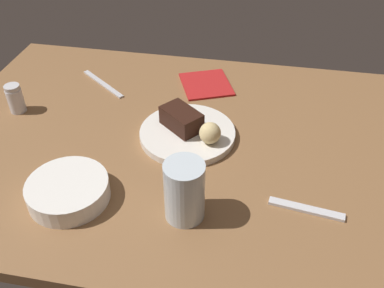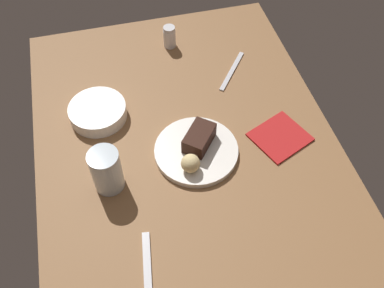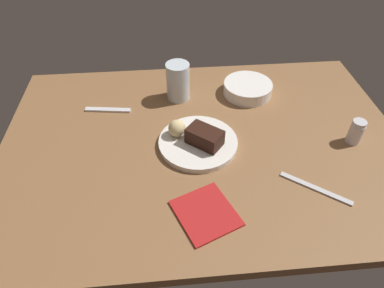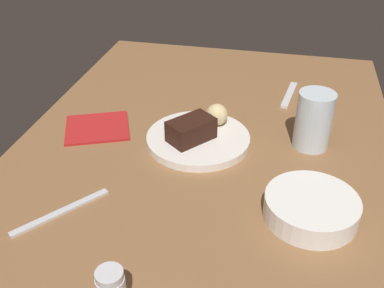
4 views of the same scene
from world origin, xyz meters
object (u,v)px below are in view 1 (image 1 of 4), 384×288
salt_shaker (15,99)px  dessert_spoon (306,209)px  dessert_plate (187,134)px  bread_roll (210,133)px  water_glass (184,191)px  folded_napkin (206,84)px  chocolate_cake_slice (180,119)px  butter_knife (103,84)px  side_bowl (68,191)px

salt_shaker → dessert_spoon: salt_shaker is taller
dessert_plate → bread_roll: 7.52cm
water_glass → folded_napkin: (3.59, -49.05, -6.13)cm
chocolate_cake_slice → folded_napkin: bearing=-96.6°
salt_shaker → butter_knife: size_ratio=0.40×
chocolate_cake_slice → salt_shaker: salt_shaker is taller
side_bowl → dessert_spoon: bearing=-173.5°
dessert_plate → side_bowl: 31.68cm
water_glass → butter_knife: (32.90, -43.94, -6.18)cm
dessert_plate → side_bowl: side_bowl is taller
dessert_spoon → salt_shaker: bearing=-8.4°
salt_shaker → butter_knife: (-17.32, -16.71, -3.53)cm
dessert_plate → chocolate_cake_slice: (2.03, -1.24, 3.29)cm
dessert_plate → side_bowl: size_ratio=1.39×
salt_shaker → chocolate_cake_slice: bearing=178.1°
dessert_spoon → water_glass: bearing=21.0°
water_glass → butter_knife: bearing=-53.2°
water_glass → dessert_spoon: size_ratio=0.86×
folded_napkin → side_bowl: bearing=67.3°
folded_napkin → dessert_spoon: bearing=122.0°
chocolate_cake_slice → bread_roll: bread_roll is taller
water_glass → folded_napkin: water_glass is taller
chocolate_cake_slice → folded_napkin: (-2.71, -23.26, -3.86)cm
bread_roll → folded_napkin: bearing=-79.2°
side_bowl → dessert_plate: bearing=-129.0°
chocolate_cake_slice → side_bowl: bearing=55.3°
dessert_plate → salt_shaker: bearing=-3.3°
butter_knife → side_bowl: bearing=-41.0°
bread_roll → butter_knife: bearing=-33.1°
dessert_plate → chocolate_cake_slice: chocolate_cake_slice is taller
water_glass → butter_knife: 55.24cm
salt_shaker → butter_knife: bearing=-136.0°
dessert_plate → salt_shaker: salt_shaker is taller
dessert_plate → bread_roll: size_ratio=4.57×
water_glass → bread_roll: bearing=-94.4°
dessert_spoon → side_bowl: bearing=14.6°
side_bowl → butter_knife: side_bowl is taller
chocolate_cake_slice → side_bowl: 31.50cm
dessert_plate → water_glass: bearing=99.9°
chocolate_cake_slice → bread_roll: 9.08cm
salt_shaker → side_bowl: 37.76cm
bread_roll → salt_shaker: 52.20cm
water_glass → dessert_spoon: water_glass is taller
salt_shaker → side_bowl: bearing=133.7°
side_bowl → water_glass: bearing=-179.9°
salt_shaker → water_glass: 57.18cm
bread_roll → water_glass: size_ratio=0.39×
chocolate_cake_slice → butter_knife: bearing=-34.3°
salt_shaker → bread_roll: bearing=173.6°
bread_roll → folded_napkin: size_ratio=0.35×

